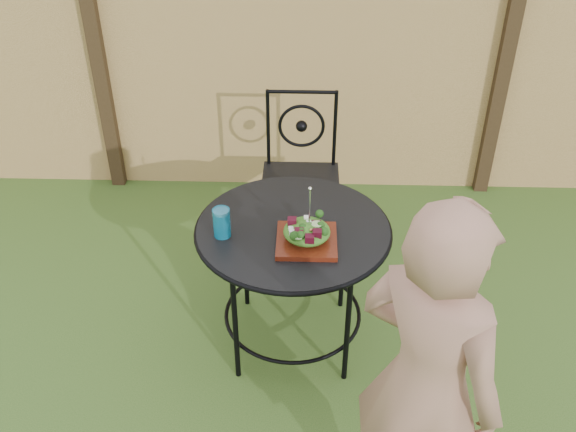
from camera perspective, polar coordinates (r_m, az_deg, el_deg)
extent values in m
cube|color=#DCAF6C|center=(4.28, 1.05, 13.39)|extent=(8.00, 0.05, 1.80)
cube|color=black|center=(4.43, -16.52, 13.42)|extent=(0.09, 0.09, 1.90)
cube|color=black|center=(4.40, 18.70, 12.88)|extent=(0.09, 0.09, 1.90)
cylinder|color=black|center=(2.98, 0.46, -1.11)|extent=(0.90, 0.90, 0.02)
torus|color=black|center=(2.99, 0.46, -1.20)|extent=(0.92, 0.92, 0.02)
torus|color=black|center=(3.33, 0.41, -8.59)|extent=(0.70, 0.70, 0.02)
cylinder|color=black|center=(3.42, 4.94, -3.52)|extent=(0.03, 0.03, 0.71)
cylinder|color=black|center=(3.43, -3.84, -3.35)|extent=(0.03, 0.03, 0.71)
cylinder|color=black|center=(3.03, -4.72, -9.47)|extent=(0.03, 0.03, 0.71)
cylinder|color=black|center=(3.02, 5.33, -9.69)|extent=(0.03, 0.03, 0.71)
cube|color=black|center=(3.81, 1.11, 2.94)|extent=(0.46, 0.46, 0.03)
cylinder|color=black|center=(3.77, 1.25, 10.97)|extent=(0.42, 0.02, 0.02)
torus|color=black|center=(3.87, 1.21, 7.99)|extent=(0.28, 0.02, 0.28)
cylinder|color=black|center=(3.79, -2.01, -1.59)|extent=(0.02, 0.02, 0.44)
cylinder|color=black|center=(3.78, 4.05, -1.70)|extent=(0.02, 0.02, 0.44)
cylinder|color=black|center=(4.11, -1.66, 1.73)|extent=(0.02, 0.02, 0.44)
cylinder|color=black|center=(4.11, 3.91, 1.62)|extent=(0.02, 0.02, 0.44)
cylinder|color=black|center=(3.88, -1.78, 7.76)|extent=(0.02, 0.02, 0.50)
cylinder|color=black|center=(3.88, 4.19, 7.66)|extent=(0.02, 0.02, 0.50)
imported|color=#A1705C|center=(2.28, 12.11, -14.66)|extent=(0.66, 0.64, 1.52)
cube|color=#4B140A|center=(2.87, 1.67, -2.22)|extent=(0.27, 0.27, 0.02)
ellipsoid|color=#235614|center=(2.84, 1.68, -1.38)|extent=(0.21, 0.21, 0.08)
cylinder|color=silver|center=(2.77, 1.93, 0.79)|extent=(0.01, 0.01, 0.18)
cylinder|color=#0B6588|center=(2.90, -5.91, -0.59)|extent=(0.08, 0.08, 0.14)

